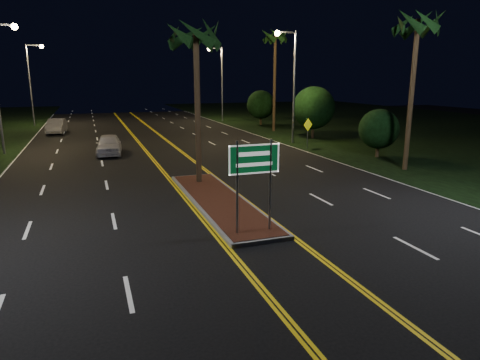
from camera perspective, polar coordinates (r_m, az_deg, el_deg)
name	(u,v)px	position (r m, az deg, el deg)	size (l,w,h in m)	color
ground	(289,268)	(12.66, 6.51, -11.57)	(120.00, 120.00, 0.00)	black
grass_right	(443,130)	(50.06, 25.40, 6.06)	(40.00, 110.00, 0.01)	black
median_island	(219,201)	(18.77, -2.84, -2.81)	(2.25, 10.25, 0.17)	gray
highway_sign	(254,168)	(14.34, 1.89, 1.65)	(1.80, 0.08, 3.20)	gray
streetlight_left_mid	(0,73)	(34.71, -29.32, 12.32)	(1.91, 0.44, 9.00)	gray
streetlight_left_far	(33,75)	(54.55, -25.91, 12.49)	(1.91, 0.44, 9.00)	gray
streetlight_right_mid	(290,74)	(35.91, 6.71, 13.88)	(1.91, 0.44, 9.00)	gray
streetlight_right_far	(219,75)	(54.59, -2.81, 13.78)	(1.91, 0.44, 9.00)	gray
palm_median	(196,36)	(21.48, -5.91, 18.57)	(2.40, 2.40, 8.30)	#382819
palm_right_near	(418,24)	(27.02, 22.64, 18.60)	(2.40, 2.40, 9.30)	#382819
palm_right_far	(275,38)	(44.24, 4.74, 18.36)	(2.40, 2.40, 10.30)	#382819
shrub_near	(379,129)	(30.78, 18.02, 6.48)	(2.70, 2.70, 3.30)	#382819
shrub_mid	(314,108)	(39.33, 9.79, 9.47)	(3.78, 3.78, 4.62)	#382819
shrub_far	(261,105)	(50.08, 2.80, 10.01)	(3.24, 3.24, 3.96)	#382819
car_near	(109,143)	(31.95, -17.10, 4.76)	(2.13, 4.98, 1.66)	silver
car_far	(56,125)	(46.09, -23.28, 6.76)	(2.13, 4.96, 1.65)	#AAABB4
warning_sign	(308,129)	(33.64, 9.03, 6.71)	(0.91, 0.37, 2.30)	gray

